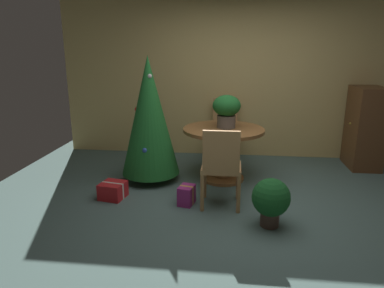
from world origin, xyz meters
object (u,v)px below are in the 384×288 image
at_px(holiday_tree, 149,116).
at_px(round_dining_table, 223,144).
at_px(gift_box_red, 113,190).
at_px(wooden_chair_far, 225,125).
at_px(wooden_cabinet, 365,128).
at_px(flower_vase, 227,109).
at_px(potted_plant, 271,199).
at_px(gift_box_purple, 187,195).
at_px(wooden_chair_near, 221,164).

bearing_deg(holiday_tree, round_dining_table, 7.15).
xyz_separation_m(round_dining_table, gift_box_red, (-1.32, -0.79, -0.42)).
relative_size(round_dining_table, wooden_chair_far, 1.11).
relative_size(round_dining_table, wooden_cabinet, 0.89).
distance_m(flower_vase, potted_plant, 1.58).
bearing_deg(round_dining_table, gift_box_purple, -114.77).
distance_m(gift_box_purple, potted_plant, 1.03).
bearing_deg(wooden_cabinet, gift_box_red, -155.22).
height_order(wooden_chair_near, gift_box_purple, wooden_chair_near).
relative_size(flower_vase, wooden_chair_near, 0.47).
height_order(flower_vase, potted_plant, flower_vase).
xyz_separation_m(flower_vase, potted_plant, (0.49, -1.32, -0.70)).
distance_m(round_dining_table, wooden_chair_near, 0.91).
bearing_deg(holiday_tree, gift_box_purple, -51.22).
bearing_deg(wooden_cabinet, gift_box_purple, -146.58).
bearing_deg(flower_vase, gift_box_purple, -115.36).
relative_size(flower_vase, potted_plant, 0.87).
relative_size(wooden_chair_far, wooden_cabinet, 0.81).
bearing_deg(gift_box_red, wooden_chair_far, 53.11).
relative_size(round_dining_table, holiday_tree, 0.65).
distance_m(wooden_chair_near, gift_box_red, 1.40).
bearing_deg(flower_vase, gift_box_red, -148.33).
height_order(round_dining_table, gift_box_purple, round_dining_table).
xyz_separation_m(round_dining_table, gift_box_purple, (-0.40, -0.87, -0.40)).
relative_size(wooden_chair_near, wooden_cabinet, 0.76).
bearing_deg(holiday_tree, wooden_cabinet, 16.47).
distance_m(wooden_chair_near, holiday_tree, 1.32).
xyz_separation_m(gift_box_red, potted_plant, (1.85, -0.49, 0.20)).
distance_m(holiday_tree, gift_box_red, 1.10).
relative_size(wooden_chair_far, holiday_tree, 0.59).
distance_m(wooden_chair_near, wooden_cabinet, 2.72).
relative_size(flower_vase, wooden_chair_far, 0.45).
relative_size(gift_box_red, potted_plant, 0.64).
xyz_separation_m(wooden_chair_near, holiday_tree, (-1.00, 0.79, 0.37)).
xyz_separation_m(gift_box_red, gift_box_purple, (0.92, -0.07, 0.01)).
bearing_deg(wooden_chair_far, potted_plant, -76.90).
bearing_deg(potted_plant, wooden_cabinet, 52.47).
relative_size(round_dining_table, gift_box_red, 3.36).
bearing_deg(flower_vase, round_dining_table, -126.19).
relative_size(holiday_tree, potted_plant, 3.31).
height_order(gift_box_red, gift_box_purple, gift_box_purple).
xyz_separation_m(gift_box_purple, potted_plant, (0.92, -0.42, 0.18)).
bearing_deg(gift_box_purple, potted_plant, -24.25).
bearing_deg(flower_vase, wooden_cabinet, 19.86).
distance_m(wooden_chair_far, holiday_tree, 1.52).
height_order(wooden_chair_near, potted_plant, wooden_chair_near).
height_order(round_dining_table, wooden_cabinet, wooden_cabinet).
bearing_deg(holiday_tree, wooden_chair_far, 47.68).
relative_size(holiday_tree, wooden_cabinet, 1.38).
bearing_deg(potted_plant, wooden_chair_near, 144.61).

